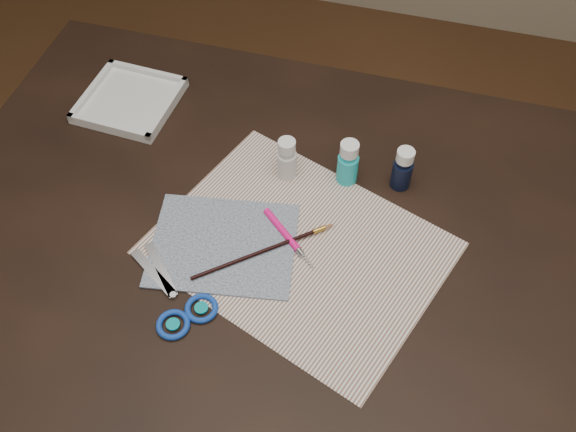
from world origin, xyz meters
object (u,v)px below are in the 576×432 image
(palette_tray, at_px, (130,100))
(paint_bottle_white, at_px, (287,159))
(canvas, at_px, (223,245))
(paper, at_px, (299,248))
(scissors, at_px, (163,289))
(paint_bottle_navy, at_px, (403,168))
(paint_bottle_cyan, at_px, (348,162))

(palette_tray, bearing_deg, paint_bottle_white, -15.27)
(canvas, bearing_deg, palette_tray, 136.54)
(paper, bearing_deg, palette_tray, 149.22)
(paint_bottle_white, distance_m, scissors, 0.32)
(paint_bottle_navy, bearing_deg, scissors, -135.45)
(paint_bottle_white, bearing_deg, paint_bottle_cyan, 9.70)
(paper, distance_m, paint_bottle_white, 0.17)
(paint_bottle_white, bearing_deg, scissors, -113.21)
(paper, xyz_separation_m, palette_tray, (-0.43, 0.25, 0.01))
(paint_bottle_white, height_order, paint_bottle_navy, same)
(paper, relative_size, canvas, 1.91)
(paint_bottle_white, distance_m, palette_tray, 0.38)
(paper, bearing_deg, paint_bottle_cyan, 75.61)
(paper, xyz_separation_m, scissors, (-0.19, -0.14, 0.00))
(paint_bottle_white, xyz_separation_m, paint_bottle_cyan, (0.11, 0.02, 0.00))
(paper, xyz_separation_m, paint_bottle_cyan, (0.04, 0.17, 0.05))
(paint_bottle_navy, distance_m, palette_tray, 0.57)
(scissors, xyz_separation_m, palette_tray, (-0.23, 0.39, 0.01))
(canvas, relative_size, paint_bottle_cyan, 2.61)
(paint_bottle_navy, relative_size, scissors, 0.42)
(scissors, bearing_deg, paper, -110.85)
(canvas, distance_m, paint_bottle_navy, 0.35)
(paint_bottle_navy, bearing_deg, palette_tray, 173.43)
(scissors, bearing_deg, palette_tray, -26.42)
(paper, distance_m, canvas, 0.13)
(paint_bottle_white, relative_size, paint_bottle_cyan, 0.95)
(canvas, bearing_deg, paint_bottle_navy, 38.97)
(canvas, bearing_deg, scissors, -120.27)
(paint_bottle_cyan, distance_m, scissors, 0.40)
(paint_bottle_white, height_order, scissors, paint_bottle_white)
(paint_bottle_cyan, xyz_separation_m, scissors, (-0.24, -0.31, -0.04))
(paper, height_order, canvas, canvas)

